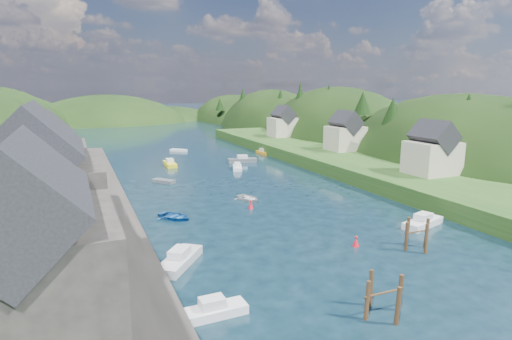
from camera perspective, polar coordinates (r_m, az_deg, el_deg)
name	(u,v)px	position (r m, az deg, el deg)	size (l,w,h in m)	color
ground	(211,170)	(82.20, -6.04, 0.02)	(600.00, 600.00, 0.00)	black
hillside_right	(335,168)	(125.20, 10.54, 0.32)	(36.00, 245.56, 48.00)	black
far_hills	(134,144)	(204.40, -16.01, 3.30)	(103.00, 68.00, 44.00)	black
hill_trees	(198,108)	(94.64, -7.69, 8.24)	(91.38, 150.43, 12.42)	black
quay_left	(78,229)	(49.43, -22.70, -7.23)	(12.00, 110.00, 2.00)	#2D2B28
terrace_left_grass	(1,235)	(49.91, -30.83, -7.49)	(12.00, 110.00, 2.50)	#234719
quayside_buildings	(44,209)	(34.74, -26.43, -4.69)	(8.00, 35.84, 12.90)	#2D2B28
boat_sheds	(58,161)	(67.02, -24.92, 1.05)	(7.00, 21.00, 7.50)	#2D2D30
terrace_right	(351,163)	(84.14, 12.54, 0.90)	(16.00, 120.00, 2.40)	#234719
right_bank_cottages	(340,134)	(91.94, 11.17, 4.74)	(9.00, 59.24, 8.41)	beige
piling_cluster_near	(384,300)	(32.57, 16.64, -16.27)	(3.41, 3.16, 3.40)	#382314
piling_cluster_far	(416,237)	(45.53, 20.61, -8.38)	(3.05, 2.87, 3.52)	#382314
channel_buoy_near	(356,242)	(44.66, 13.19, -9.29)	(0.70, 0.70, 1.10)	red
channel_buoy_far	(251,205)	(56.37, -0.70, -4.65)	(0.70, 0.70, 1.10)	red
moored_boats	(230,189)	(64.96, -3.53, -2.57)	(36.14, 78.88, 1.71)	silver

